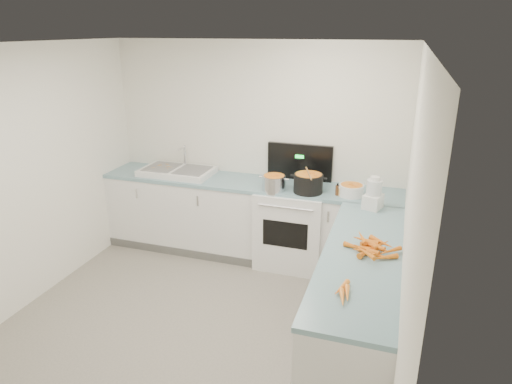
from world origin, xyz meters
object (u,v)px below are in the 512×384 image
(spice_jar, at_px, (341,192))
(sink, at_px, (177,171))
(extract_bottle, at_px, (337,190))
(food_processor, at_px, (374,195))
(steel_pot, at_px, (274,184))
(black_pot, at_px, (308,184))
(mixing_bowl, at_px, (351,190))
(stove, at_px, (292,225))

(spice_jar, bearing_deg, sink, 175.67)
(sink, height_order, spice_jar, sink)
(extract_bottle, xyz_separation_m, food_processor, (0.39, -0.27, 0.09))
(extract_bottle, bearing_deg, sink, 176.03)
(food_processor, bearing_deg, extract_bottle, 145.62)
(sink, relative_size, food_processor, 2.64)
(sink, xyz_separation_m, steel_pot, (1.27, -0.19, 0.04))
(spice_jar, bearing_deg, extract_bottle, 159.69)
(sink, bearing_deg, black_pot, -5.01)
(mixing_bowl, bearing_deg, stove, 172.19)
(food_processor, bearing_deg, sink, 170.29)
(sink, distance_m, mixing_bowl, 2.10)
(steel_pot, relative_size, mixing_bowl, 0.98)
(stove, relative_size, sink, 1.58)
(stove, bearing_deg, sink, 179.38)
(sink, xyz_separation_m, mixing_bowl, (2.10, -0.10, 0.02))
(steel_pot, relative_size, black_pot, 0.82)
(sink, distance_m, black_pot, 1.65)
(extract_bottle, bearing_deg, steel_pot, -175.22)
(steel_pot, distance_m, black_pot, 0.37)
(stove, relative_size, mixing_bowl, 5.20)
(steel_pot, bearing_deg, sink, 171.38)
(sink, distance_m, spice_jar, 2.00)
(stove, bearing_deg, spice_jar, -13.90)
(sink, height_order, black_pot, sink)
(stove, xyz_separation_m, sink, (-1.45, 0.02, 0.50))
(steel_pot, distance_m, spice_jar, 0.73)
(spice_jar, xyz_separation_m, food_processor, (0.35, -0.25, 0.10))
(sink, xyz_separation_m, extract_bottle, (1.96, -0.14, 0.02))
(sink, bearing_deg, mixing_bowl, -2.86)
(food_processor, bearing_deg, stove, 156.67)
(stove, height_order, food_processor, stove)
(extract_bottle, bearing_deg, mixing_bowl, 12.36)
(steel_pot, bearing_deg, stove, 45.05)
(sink, distance_m, steel_pot, 1.29)
(sink, xyz_separation_m, spice_jar, (2.00, -0.15, 0.01))
(extract_bottle, distance_m, food_processor, 0.48)
(stove, bearing_deg, mixing_bowl, -7.81)
(extract_bottle, bearing_deg, spice_jar, -20.31)
(mixing_bowl, height_order, food_processor, food_processor)
(mixing_bowl, distance_m, extract_bottle, 0.15)
(food_processor, bearing_deg, steel_pot, 169.00)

